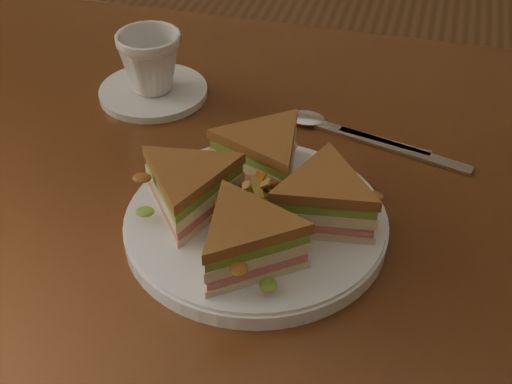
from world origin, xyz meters
TOP-DOWN VIEW (x-y plane):
  - table at (0.00, 0.00)m, footprint 1.20×0.80m
  - plate at (0.03, -0.08)m, footprint 0.27×0.27m
  - sandwich_wedges at (0.03, -0.08)m, footprint 0.27×0.27m
  - crisps_mound at (0.03, -0.08)m, footprint 0.09×0.09m
  - spoon at (0.06, 0.13)m, footprint 0.18×0.06m
  - knife at (0.14, 0.11)m, footprint 0.21×0.07m
  - saucer at (-0.17, 0.14)m, footprint 0.14×0.14m
  - coffee_cup at (-0.17, 0.14)m, footprint 0.09×0.09m

SIDE VIEW (x-z plane):
  - table at x=0.00m, z-range 0.28..1.03m
  - knife at x=0.14m, z-range 0.75..0.75m
  - spoon at x=0.06m, z-range 0.75..0.76m
  - saucer at x=-0.17m, z-range 0.75..0.76m
  - plate at x=0.03m, z-range 0.75..0.77m
  - crisps_mound at x=0.03m, z-range 0.77..0.82m
  - sandwich_wedges at x=0.03m, z-range 0.77..0.82m
  - coffee_cup at x=-0.17m, z-range 0.76..0.84m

